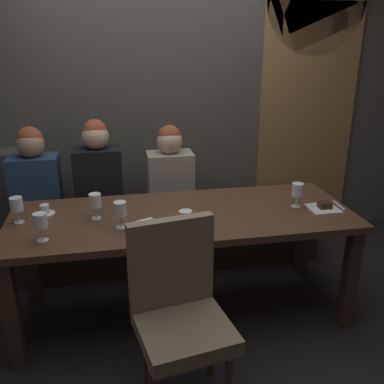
# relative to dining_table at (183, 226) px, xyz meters

# --- Properties ---
(ground) EXTENTS (9.00, 9.00, 0.00)m
(ground) POSITION_rel_dining_table_xyz_m (0.00, 0.00, -0.65)
(ground) COLOR black
(back_wall_tiled) EXTENTS (6.00, 0.12, 3.00)m
(back_wall_tiled) POSITION_rel_dining_table_xyz_m (0.00, 1.22, 0.85)
(back_wall_tiled) COLOR #4C4944
(back_wall_tiled) RESTS_ON ground
(arched_door) EXTENTS (0.90, 0.05, 2.55)m
(arched_door) POSITION_rel_dining_table_xyz_m (1.35, 1.15, 0.71)
(arched_door) COLOR olive
(arched_door) RESTS_ON ground
(dining_table) EXTENTS (2.20, 0.84, 0.74)m
(dining_table) POSITION_rel_dining_table_xyz_m (0.00, 0.00, 0.00)
(dining_table) COLOR #412B1C
(dining_table) RESTS_ON ground
(banquette_bench) EXTENTS (2.50, 0.44, 0.45)m
(banquette_bench) POSITION_rel_dining_table_xyz_m (0.00, 0.70, -0.42)
(banquette_bench) COLOR #312A23
(banquette_bench) RESTS_ON ground
(chair_near_side) EXTENTS (0.51, 0.51, 0.98)m
(chair_near_side) POSITION_rel_dining_table_xyz_m (-0.14, -0.72, -0.09)
(chair_near_side) COLOR #4C3321
(chair_near_side) RESTS_ON ground
(diner_redhead) EXTENTS (0.36, 0.24, 0.76)m
(diner_redhead) POSITION_rel_dining_table_xyz_m (-1.00, 0.68, 0.15)
(diner_redhead) COLOR navy
(diner_redhead) RESTS_ON banquette_bench
(diner_bearded) EXTENTS (0.36, 0.24, 0.79)m
(diner_bearded) POSITION_rel_dining_table_xyz_m (-0.54, 0.70, 0.17)
(diner_bearded) COLOR black
(diner_bearded) RESTS_ON banquette_bench
(diner_far_end) EXTENTS (0.36, 0.24, 0.72)m
(diner_far_end) POSITION_rel_dining_table_xyz_m (0.02, 0.73, 0.14)
(diner_far_end) COLOR #9E9384
(diner_far_end) RESTS_ON banquette_bench
(wine_glass_far_left) EXTENTS (0.08, 0.08, 0.16)m
(wine_glass_far_left) POSITION_rel_dining_table_xyz_m (0.77, -0.02, 0.20)
(wine_glass_far_left) COLOR silver
(wine_glass_far_left) RESTS_ON dining_table
(wine_glass_center_back) EXTENTS (0.08, 0.08, 0.16)m
(wine_glass_center_back) POSITION_rel_dining_table_xyz_m (-0.83, -0.23, 0.20)
(wine_glass_center_back) COLOR silver
(wine_glass_center_back) RESTS_ON dining_table
(wine_glass_near_right) EXTENTS (0.08, 0.08, 0.16)m
(wine_glass_near_right) POSITION_rel_dining_table_xyz_m (-0.54, 0.02, 0.20)
(wine_glass_near_right) COLOR silver
(wine_glass_near_right) RESTS_ON dining_table
(wine_glass_far_right) EXTENTS (0.08, 0.08, 0.16)m
(wine_glass_far_right) POSITION_rel_dining_table_xyz_m (-0.04, -0.35, 0.20)
(wine_glass_far_right) COLOR silver
(wine_glass_far_right) RESTS_ON dining_table
(wine_glass_end_right) EXTENTS (0.08, 0.08, 0.16)m
(wine_glass_end_right) POSITION_rel_dining_table_xyz_m (-0.40, -0.14, 0.20)
(wine_glass_end_right) COLOR silver
(wine_glass_end_right) RESTS_ON dining_table
(wine_glass_end_left) EXTENTS (0.08, 0.08, 0.16)m
(wine_glass_end_left) POSITION_rel_dining_table_xyz_m (-1.01, 0.05, 0.20)
(wine_glass_end_left) COLOR silver
(wine_glass_end_left) RESTS_ON dining_table
(espresso_cup) EXTENTS (0.12, 0.12, 0.06)m
(espresso_cup) POSITION_rel_dining_table_xyz_m (-0.87, 0.16, 0.11)
(espresso_cup) COLOR white
(espresso_cup) RESTS_ON dining_table
(dessert_plate) EXTENTS (0.19, 0.19, 0.05)m
(dessert_plate) POSITION_rel_dining_table_xyz_m (0.93, -0.10, 0.10)
(dessert_plate) COLOR white
(dessert_plate) RESTS_ON dining_table
(fork_on_table) EXTENTS (0.03, 0.17, 0.01)m
(fork_on_table) POSITION_rel_dining_table_xyz_m (1.06, -0.06, 0.09)
(fork_on_table) COLOR silver
(fork_on_table) RESTS_ON dining_table
(folded_napkin) EXTENTS (0.14, 0.14, 0.01)m
(folded_napkin) POSITION_rel_dining_table_xyz_m (-0.24, -0.11, 0.09)
(folded_napkin) COLOR silver
(folded_napkin) RESTS_ON dining_table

